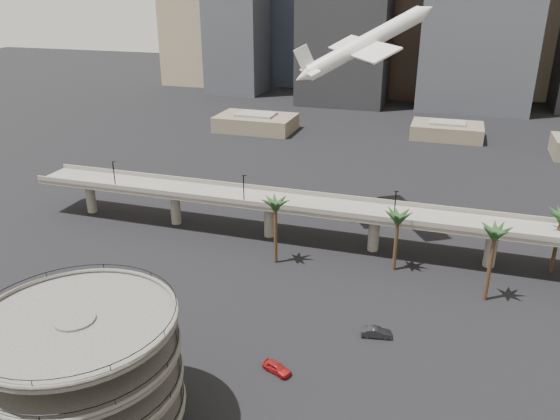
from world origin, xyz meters
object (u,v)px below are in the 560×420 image
(parking_ramp, at_px, (83,367))
(car_a, at_px, (277,368))
(car_b, at_px, (376,332))
(airborne_jet, at_px, (364,44))
(overpass, at_px, (321,210))

(parking_ramp, height_order, car_a, parking_ramp)
(car_b, bearing_deg, parking_ramp, 125.25)
(parking_ramp, distance_m, airborne_jet, 78.56)
(car_b, bearing_deg, overpass, 18.24)
(overpass, bearing_deg, airborne_jet, 67.21)
(car_a, distance_m, car_b, 17.12)
(parking_ramp, bearing_deg, airborne_jet, 75.76)
(overpass, height_order, car_b, overpass)
(parking_ramp, relative_size, overpass, 0.17)
(parking_ramp, relative_size, airborne_jet, 0.83)
(overpass, bearing_deg, car_b, -61.28)
(overpass, xyz_separation_m, car_a, (4.17, -41.59, -6.60))
(parking_ramp, height_order, car_b, parking_ramp)
(overpass, relative_size, car_a, 29.88)
(airborne_jet, bearing_deg, overpass, -143.10)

